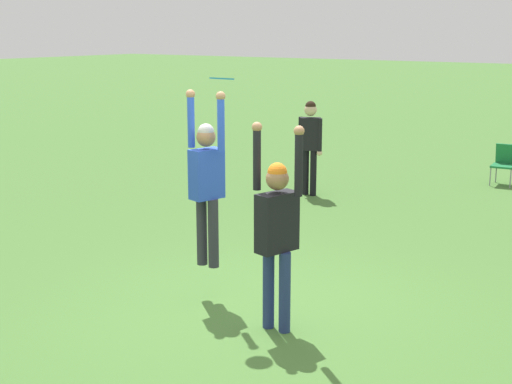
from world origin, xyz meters
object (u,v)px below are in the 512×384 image
Objects in this scene: person_jumping at (207,176)px; frisbee at (222,79)px; camping_chair_2 at (506,161)px; person_spectator_near at (310,139)px; person_defending at (277,223)px.

frisbee reaches higher than person_jumping.
frisbee reaches higher than camping_chair_2.
person_spectator_near is at bearing 110.90° from frisbee.
person_jumping is at bearing 154.25° from frisbee.
frisbee is at bearing 79.39° from camping_chair_2.
person_defending is 8.52m from camping_chair_2.
frisbee reaches higher than person_defending.
person_spectator_near is at bearing 33.17° from person_jumping.
person_defending is at bearing -90.00° from person_jumping.
person_jumping is 1.14× the size of person_spectator_near.
person_spectator_near is (-2.05, 5.36, -1.48)m from frisbee.
person_spectator_near is at bearing -137.69° from person_defending.
frisbee is (-0.78, 0.13, 1.40)m from person_defending.
person_spectator_near is (-2.75, -3.00, 0.58)m from camping_chair_2.
person_defending is at bearing 84.69° from camping_chair_2.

